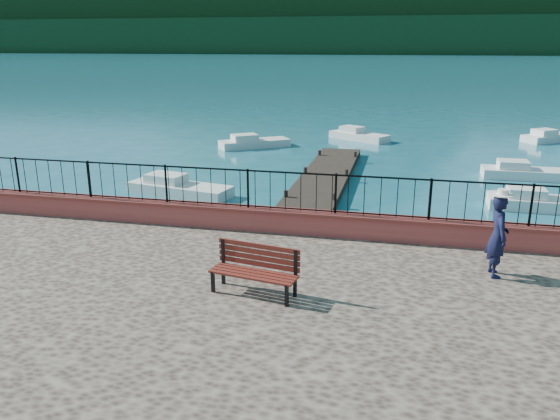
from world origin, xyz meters
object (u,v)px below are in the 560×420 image
at_px(boat_1, 542,199).
at_px(boat_4, 359,133).
at_px(boat_5, 550,135).
at_px(park_bench, 254,280).
at_px(boat_2, 526,169).
at_px(person, 498,236).
at_px(boat_3, 255,140).
at_px(boat_0, 180,185).

height_order(boat_1, boat_4, same).
bearing_deg(boat_5, park_bench, -149.40).
height_order(boat_2, boat_4, same).
xyz_separation_m(boat_1, boat_2, (0.37, 4.89, 0.00)).
relative_size(person, boat_1, 0.47).
height_order(person, boat_3, person).
bearing_deg(park_bench, boat_4, 100.40).
bearing_deg(park_bench, person, 33.10).
bearing_deg(boat_0, boat_5, 55.00).
bearing_deg(boat_4, boat_2, -14.80).
relative_size(person, boat_0, 0.40).
bearing_deg(boat_3, person, -96.56).
bearing_deg(boat_5, boat_1, -140.13).
xyz_separation_m(boat_3, boat_4, (5.65, 3.82, 0.00)).
xyz_separation_m(park_bench, boat_1, (7.54, 11.36, -1.08)).
bearing_deg(boat_4, park_bench, -58.18).
distance_m(person, boat_1, 10.04).
bearing_deg(boat_4, boat_5, 41.70).
height_order(park_bench, boat_1, park_bench).
distance_m(park_bench, boat_3, 21.66).
height_order(boat_3, boat_5, same).
xyz_separation_m(park_bench, person, (4.54, 1.92, 0.56)).
height_order(boat_3, boat_4, same).
bearing_deg(boat_3, boat_2, -53.68).
height_order(park_bench, boat_0, park_bench).
bearing_deg(boat_0, park_bench, -48.84).
relative_size(park_bench, boat_0, 0.41).
bearing_deg(boat_5, boat_3, 162.44).
xyz_separation_m(park_bench, boat_2, (7.91, 16.25, -1.08)).
distance_m(boat_2, boat_5, 10.97).
height_order(person, boat_5, person).
bearing_deg(boat_3, boat_4, -1.02).
bearing_deg(boat_2, boat_5, 72.03).
bearing_deg(boat_5, boat_4, 153.59).
bearing_deg(boat_0, boat_3, 100.50).
bearing_deg(boat_2, person, -103.55).
height_order(boat_2, boat_3, same).
height_order(person, boat_0, person).
distance_m(boat_1, boat_4, 15.36).
bearing_deg(boat_5, boat_2, -144.24).
relative_size(boat_0, boat_2, 1.17).
distance_m(person, boat_0, 13.51).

